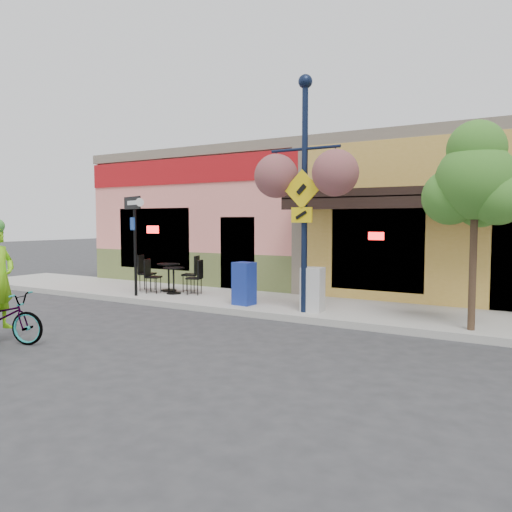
{
  "coord_description": "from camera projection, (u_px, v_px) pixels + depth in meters",
  "views": [
    {
      "loc": [
        5.03,
        -9.02,
        2.17
      ],
      "look_at": [
        -0.63,
        0.5,
        1.4
      ],
      "focal_mm": 35.0,
      "sensor_mm": 36.0,
      "label": 1
    }
  ],
  "objects": [
    {
      "name": "ground",
      "position": [
        270.0,
        325.0,
        10.45
      ],
      "size": [
        90.0,
        90.0,
        0.0
      ],
      "primitive_type": "plane",
      "color": "#2D2D30",
      "rests_on": "ground"
    },
    {
      "name": "sidewalk",
      "position": [
        310.0,
        307.0,
        12.16
      ],
      "size": [
        24.0,
        3.0,
        0.15
      ],
      "primitive_type": "cube",
      "color": "#9E9B93",
      "rests_on": "ground"
    },
    {
      "name": "curb",
      "position": [
        282.0,
        317.0,
        10.91
      ],
      "size": [
        24.0,
        0.12,
        0.15
      ],
      "primitive_type": "cube",
      "color": "#A8A59E",
      "rests_on": "ground"
    },
    {
      "name": "building",
      "position": [
        379.0,
        219.0,
        16.72
      ],
      "size": [
        18.2,
        8.2,
        4.5
      ],
      "primitive_type": null,
      "color": "#F8877A",
      "rests_on": "ground"
    },
    {
      "name": "lamp_post",
      "position": [
        305.0,
        195.0,
        10.95
      ],
      "size": [
        1.68,
        0.7,
        5.21
      ],
      "primitive_type": null,
      "rotation": [
        0.0,
        0.0,
        -0.02
      ],
      "color": "#101932",
      "rests_on": "sidewalk"
    },
    {
      "name": "one_way_sign",
      "position": [
        135.0,
        246.0,
        13.47
      ],
      "size": [
        1.04,
        0.6,
        2.68
      ],
      "primitive_type": null,
      "rotation": [
        0.0,
        0.0,
        -0.39
      ],
      "color": "black",
      "rests_on": "sidewalk"
    },
    {
      "name": "cafe_set_left",
      "position": [
        169.0,
        273.0,
        14.41
      ],
      "size": [
        1.94,
        1.41,
        1.05
      ],
      "primitive_type": null,
      "rotation": [
        0.0,
        0.0,
        0.34
      ],
      "color": "black",
      "rests_on": "sidewalk"
    },
    {
      "name": "cafe_set_right",
      "position": [
        174.0,
        277.0,
        13.88
      ],
      "size": [
        1.78,
        1.27,
        0.97
      ],
      "primitive_type": null,
      "rotation": [
        0.0,
        0.0,
        0.32
      ],
      "color": "black",
      "rests_on": "sidewalk"
    },
    {
      "name": "newspaper_box_blue",
      "position": [
        244.0,
        283.0,
        12.07
      ],
      "size": [
        0.5,
        0.46,
        1.03
      ],
      "primitive_type": null,
      "rotation": [
        0.0,
        0.0,
        -0.09
      ],
      "color": "navy",
      "rests_on": "sidewalk"
    },
    {
      "name": "newspaper_box_grey",
      "position": [
        313.0,
        289.0,
        11.19
      ],
      "size": [
        0.5,
        0.46,
        0.99
      ],
      "primitive_type": null,
      "rotation": [
        0.0,
        0.0,
        0.08
      ],
      "color": "#BABABA",
      "rests_on": "sidewalk"
    },
    {
      "name": "street_tree",
      "position": [
        474.0,
        225.0,
        9.16
      ],
      "size": [
        1.69,
        1.69,
        3.91
      ],
      "primitive_type": null,
      "rotation": [
        0.0,
        0.0,
        0.11
      ],
      "color": "#3D7A26",
      "rests_on": "sidewalk"
    }
  ]
}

